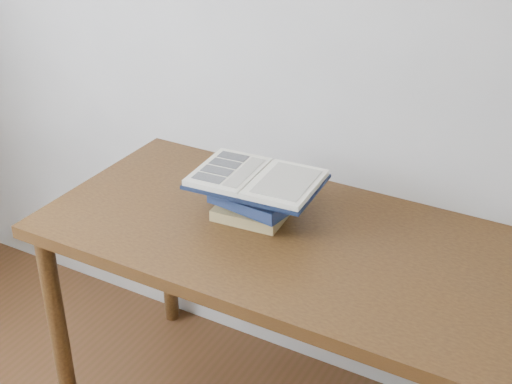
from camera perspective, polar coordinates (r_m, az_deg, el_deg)
The scene contains 3 objects.
desk at distance 2.18m, azimuth 2.33°, elevation -5.42°, with size 1.49×0.74×0.80m.
book_stack at distance 2.18m, azimuth -0.22°, elevation -0.63°, with size 0.26×0.20×0.12m.
open_book at distance 2.14m, azimuth 0.07°, elevation 1.04°, with size 0.40×0.29×0.03m.
Camera 1 is at (0.83, -0.24, 1.92)m, focal length 50.00 mm.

